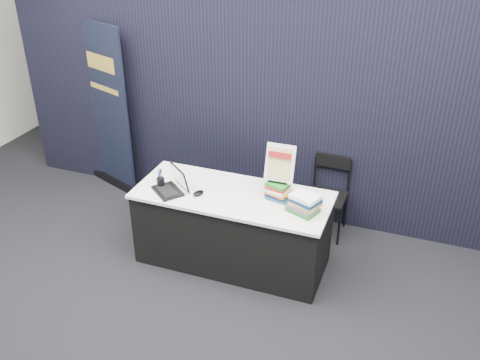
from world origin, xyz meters
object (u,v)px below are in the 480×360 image
(book_stack_tall, at_px, (278,190))
(laptop, at_px, (170,185))
(book_stack_short, at_px, (304,204))
(display_table, at_px, (233,228))
(stacking_chair, at_px, (328,193))
(pullup_banner, at_px, (107,117))
(info_sign, at_px, (280,164))

(book_stack_tall, bearing_deg, laptop, -167.93)
(book_stack_tall, relative_size, book_stack_short, 0.79)
(display_table, height_order, laptop, laptop)
(book_stack_short, distance_m, stacking_chair, 0.98)
(display_table, xyz_separation_m, book_stack_tall, (0.41, 0.07, 0.45))
(laptop, distance_m, pullup_banner, 1.74)
(book_stack_tall, relative_size, stacking_chair, 0.28)
(display_table, xyz_separation_m, info_sign, (0.41, 0.10, 0.70))
(pullup_banner, relative_size, stacking_chair, 2.38)
(display_table, relative_size, pullup_banner, 0.92)
(laptop, xyz_separation_m, pullup_banner, (-1.36, 1.09, 0.06))
(book_stack_tall, distance_m, pullup_banner, 2.50)
(display_table, distance_m, info_sign, 0.82)
(book_stack_short, height_order, info_sign, info_sign)
(book_stack_tall, bearing_deg, info_sign, 90.00)
(book_stack_tall, relative_size, info_sign, 0.64)
(laptop, xyz_separation_m, info_sign, (0.97, 0.24, 0.28))
(book_stack_short, bearing_deg, display_table, 173.59)
(display_table, relative_size, stacking_chair, 2.19)
(pullup_banner, bearing_deg, display_table, -4.95)
(info_sign, bearing_deg, book_stack_short, -33.21)
(book_stack_short, relative_size, pullup_banner, 0.15)
(book_stack_tall, relative_size, pullup_banner, 0.12)
(laptop, relative_size, info_sign, 1.11)
(book_stack_tall, bearing_deg, stacking_chair, 67.35)
(laptop, height_order, pullup_banner, pullup_banner)
(book_stack_short, distance_m, info_sign, 0.41)
(display_table, height_order, stacking_chair, stacking_chair)
(stacking_chair, bearing_deg, info_sign, -111.48)
(book_stack_tall, distance_m, book_stack_short, 0.32)
(book_stack_short, bearing_deg, stacking_chair, 87.56)
(book_stack_short, bearing_deg, laptop, -177.14)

